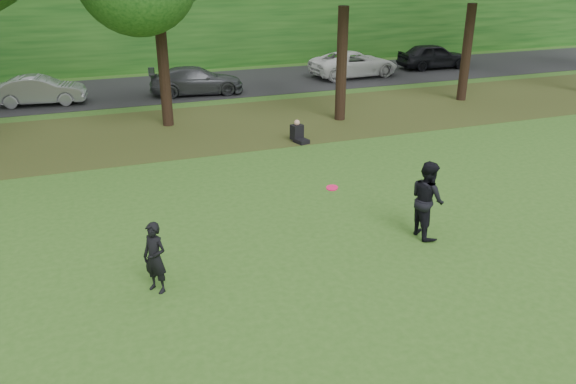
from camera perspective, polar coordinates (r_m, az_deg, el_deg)
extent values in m
plane|color=#30581B|center=(12.44, 12.40, -8.95)|extent=(120.00, 120.00, 0.00)
cube|color=#4D3F1B|center=(23.49, -4.42, 6.92)|extent=(60.00, 7.00, 0.01)
cube|color=black|center=(31.06, -8.53, 10.69)|extent=(70.00, 7.00, 0.02)
cube|color=#124112|center=(36.50, -10.82, 16.32)|extent=(70.00, 3.00, 5.00)
imported|color=black|center=(11.81, -13.37, -6.52)|extent=(0.65, 0.67, 1.55)
imported|color=black|center=(14.08, 13.96, -0.72)|extent=(0.76, 0.97, 1.95)
imported|color=#93949A|center=(28.85, -23.88, 9.44)|extent=(4.13, 1.84, 1.32)
imported|color=#42434A|center=(28.91, -9.29, 11.12)|extent=(4.79, 2.37, 1.34)
imported|color=white|center=(33.09, 6.72, 12.81)|extent=(5.27, 2.72, 1.42)
imported|color=black|center=(36.47, 14.55, 13.24)|extent=(4.46, 1.96, 1.49)
cylinder|color=#F11455|center=(12.79, 4.50, 0.44)|extent=(0.38, 0.38, 0.06)
cube|color=black|center=(20.96, 1.36, 5.20)|extent=(0.53, 0.65, 0.16)
cube|color=black|center=(21.09, 0.91, 6.12)|extent=(0.49, 0.44, 0.56)
sphere|color=tan|center=(20.99, 0.91, 7.06)|extent=(0.22, 0.22, 0.22)
cylinder|color=black|center=(23.30, -12.46, 11.52)|extent=(0.44, 0.44, 4.12)
cylinder|color=black|center=(23.70, 5.47, 12.74)|extent=(0.44, 0.44, 4.62)
cylinder|color=black|center=(28.34, 17.67, 13.30)|extent=(0.44, 0.44, 4.45)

